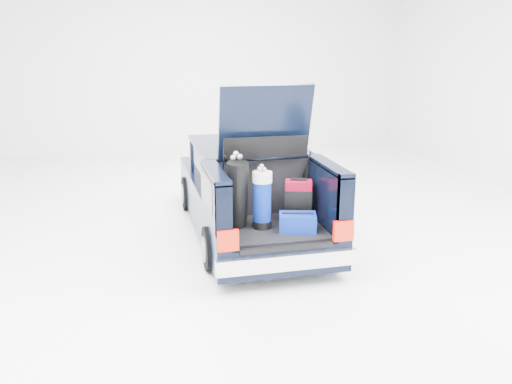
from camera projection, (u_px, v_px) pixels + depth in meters
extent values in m
plane|color=white|center=(249.00, 232.00, 8.86)|extent=(14.00, 14.00, 0.00)
cube|color=black|center=(241.00, 192.00, 9.33)|extent=(1.75, 3.00, 0.70)
cube|color=black|center=(225.00, 176.00, 10.83)|extent=(1.70, 0.30, 0.50)
cube|color=silver|center=(223.00, 178.00, 10.98)|extent=(1.72, 0.10, 0.22)
cube|color=black|center=(247.00, 163.00, 8.69)|extent=(1.55, 1.95, 0.54)
cube|color=black|center=(247.00, 146.00, 8.61)|extent=(1.62, 2.05, 0.06)
cube|color=black|center=(273.00, 245.00, 7.36)|extent=(1.75, 1.30, 0.40)
cube|color=black|center=(273.00, 229.00, 7.32)|extent=(1.32, 1.18, 0.05)
cube|color=black|center=(216.00, 205.00, 7.01)|extent=(0.20, 1.30, 0.85)
cube|color=black|center=(328.00, 197.00, 7.36)|extent=(0.20, 1.30, 0.85)
cube|color=black|center=(215.00, 172.00, 6.90)|extent=(0.20, 1.30, 0.06)
cube|color=black|center=(330.00, 166.00, 7.24)|extent=(0.20, 1.30, 0.06)
cube|color=black|center=(262.00, 189.00, 7.77)|extent=(1.36, 0.08, 0.84)
cube|color=silver|center=(287.00, 262.00, 6.71)|extent=(1.80, 0.12, 0.20)
cube|color=#A21606|center=(228.00, 241.00, 6.48)|extent=(0.26, 0.07, 0.26)
cube|color=#A21606|center=(344.00, 231.00, 6.81)|extent=(0.26, 0.07, 0.26)
cube|color=black|center=(287.00, 248.00, 6.70)|extent=(1.20, 0.06, 0.06)
cube|color=black|center=(265.00, 122.00, 7.34)|extent=(1.28, 0.33, 1.03)
cube|color=black|center=(265.00, 111.00, 7.34)|extent=(0.95, 0.17, 0.54)
cylinder|color=black|center=(188.00, 193.00, 9.95)|extent=(0.20, 0.62, 0.62)
cylinder|color=slate|center=(188.00, 193.00, 9.95)|extent=(0.23, 0.36, 0.36)
cylinder|color=black|center=(274.00, 188.00, 10.31)|extent=(0.20, 0.62, 0.62)
cylinder|color=slate|center=(274.00, 188.00, 10.31)|extent=(0.23, 0.36, 0.36)
cylinder|color=black|center=(212.00, 249.00, 7.33)|extent=(0.20, 0.62, 0.62)
cylinder|color=slate|center=(212.00, 249.00, 7.33)|extent=(0.23, 0.36, 0.36)
cylinder|color=black|center=(326.00, 239.00, 7.69)|extent=(0.20, 0.62, 0.62)
cylinder|color=slate|center=(326.00, 239.00, 7.69)|extent=(0.23, 0.36, 0.36)
cube|color=maroon|center=(298.00, 201.00, 7.51)|extent=(0.42, 0.33, 0.57)
cube|color=black|center=(299.00, 180.00, 7.42)|extent=(0.23, 0.12, 0.03)
cube|color=black|center=(301.00, 207.00, 7.42)|extent=(0.36, 0.13, 0.44)
cylinder|color=black|center=(237.00, 195.00, 7.17)|extent=(0.29, 0.42, 0.94)
cube|color=white|center=(235.00, 190.00, 7.28)|extent=(0.11, 0.02, 0.33)
sphere|color=#99999E|center=(233.00, 158.00, 7.05)|extent=(0.08, 0.08, 0.08)
sphere|color=#99999E|center=(240.00, 157.00, 7.01)|extent=(0.08, 0.08, 0.08)
cylinder|color=black|center=(262.00, 224.00, 7.27)|extent=(0.32, 0.32, 0.10)
cylinder|color=navy|center=(262.00, 201.00, 7.19)|extent=(0.29, 0.29, 0.55)
cylinder|color=white|center=(262.00, 177.00, 7.10)|extent=(0.32, 0.32, 0.14)
sphere|color=#99999E|center=(264.00, 169.00, 7.09)|extent=(0.06, 0.06, 0.06)
sphere|color=#99999E|center=(262.00, 166.00, 7.10)|extent=(0.06, 0.06, 0.06)
cube|color=navy|center=(298.00, 222.00, 7.14)|extent=(0.55, 0.43, 0.23)
cylinder|color=black|center=(298.00, 213.00, 7.11)|extent=(0.41, 0.13, 0.03)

